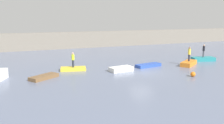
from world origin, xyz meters
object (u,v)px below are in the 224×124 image
(rowboat_teal, at_px, (203,59))
(mooring_buoy, at_px, (193,74))
(rowboat_yellow, at_px, (73,69))
(rowboat_brown, at_px, (44,77))
(rowboat_white, at_px, (121,69))
(rowboat_blue, at_px, (148,65))
(rowboat_orange, at_px, (189,63))
(person_dark_shirt, at_px, (204,50))
(person_yellow_shirt, at_px, (189,53))
(person_hiviz_shirt, at_px, (73,59))

(rowboat_teal, xyz_separation_m, mooring_buoy, (-7.39, -6.53, -0.01))
(rowboat_yellow, distance_m, mooring_buoy, 12.94)
(rowboat_yellow, bearing_deg, rowboat_brown, -130.32)
(rowboat_yellow, bearing_deg, rowboat_teal, 10.05)
(rowboat_yellow, xyz_separation_m, rowboat_white, (4.84, -2.40, 0.06))
(rowboat_blue, xyz_separation_m, mooring_buoy, (1.62, -6.02, 0.07))
(rowboat_orange, distance_m, person_dark_shirt, 4.45)
(person_yellow_shirt, bearing_deg, person_dark_shirt, 23.80)
(person_yellow_shirt, relative_size, mooring_buoy, 3.52)
(rowboat_blue, distance_m, mooring_buoy, 6.23)
(rowboat_brown, bearing_deg, mooring_buoy, -53.01)
(rowboat_yellow, height_order, rowboat_teal, rowboat_teal)
(rowboat_orange, relative_size, rowboat_teal, 1.04)
(mooring_buoy, bearing_deg, person_yellow_shirt, 54.09)
(person_yellow_shirt, bearing_deg, rowboat_orange, -90.00)
(rowboat_yellow, relative_size, rowboat_teal, 0.92)
(mooring_buoy, bearing_deg, rowboat_orange, 54.09)
(rowboat_orange, xyz_separation_m, person_yellow_shirt, (0.00, 0.00, 1.27))
(rowboat_white, xyz_separation_m, rowboat_blue, (4.07, 0.89, -0.06))
(rowboat_brown, distance_m, rowboat_white, 8.38)
(rowboat_yellow, xyz_separation_m, rowboat_orange, (14.00, -2.72, 0.09))
(rowboat_yellow, xyz_separation_m, mooring_buoy, (10.52, -7.53, 0.08))
(rowboat_orange, height_order, person_dark_shirt, person_dark_shirt)
(rowboat_yellow, height_order, person_yellow_shirt, person_yellow_shirt)
(rowboat_white, xyz_separation_m, mooring_buoy, (5.68, -5.12, 0.01))
(rowboat_blue, distance_m, person_yellow_shirt, 5.41)
(rowboat_blue, distance_m, rowboat_teal, 9.02)
(rowboat_teal, relative_size, person_hiviz_shirt, 1.80)
(rowboat_white, relative_size, person_yellow_shirt, 1.45)
(rowboat_orange, bearing_deg, mooring_buoy, -159.74)
(rowboat_brown, distance_m, mooring_buoy, 14.89)
(rowboat_teal, height_order, person_yellow_shirt, person_yellow_shirt)
(mooring_buoy, bearing_deg, person_dark_shirt, 41.47)
(rowboat_brown, height_order, person_dark_shirt, person_dark_shirt)
(person_yellow_shirt, relative_size, person_hiviz_shirt, 1.06)
(person_yellow_shirt, xyz_separation_m, mooring_buoy, (-3.48, -4.81, -1.28))
(person_dark_shirt, relative_size, person_hiviz_shirt, 1.03)
(person_dark_shirt, bearing_deg, mooring_buoy, -138.53)
(rowboat_blue, xyz_separation_m, person_yellow_shirt, (5.10, -1.21, 1.35))
(rowboat_teal, bearing_deg, person_yellow_shirt, -140.99)
(rowboat_orange, relative_size, person_dark_shirt, 1.81)
(rowboat_blue, relative_size, rowboat_teal, 1.08)
(rowboat_blue, relative_size, rowboat_orange, 1.04)
(person_dark_shirt, xyz_separation_m, person_hiviz_shirt, (-17.91, 0.99, -0.19))
(rowboat_white, distance_m, person_dark_shirt, 13.21)
(rowboat_brown, bearing_deg, rowboat_yellow, 2.70)
(rowboat_yellow, height_order, rowboat_blue, rowboat_blue)
(person_dark_shirt, height_order, mooring_buoy, person_dark_shirt)
(rowboat_orange, distance_m, rowboat_teal, 4.27)
(rowboat_yellow, bearing_deg, person_hiviz_shirt, 39.79)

